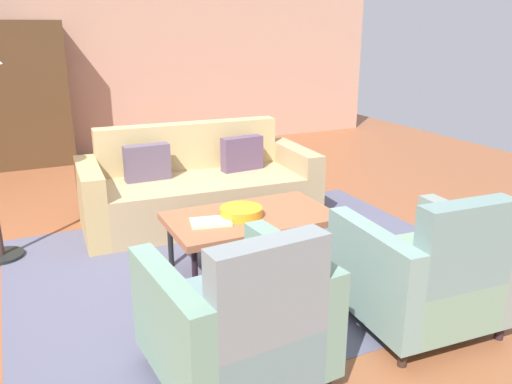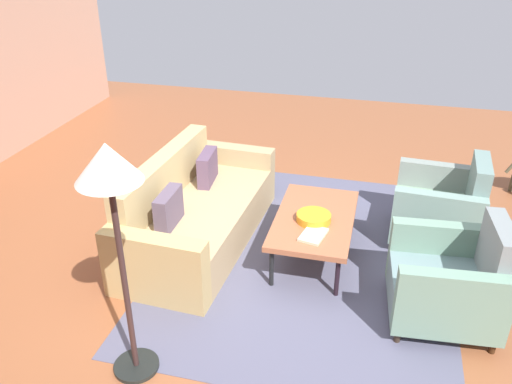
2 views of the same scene
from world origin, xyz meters
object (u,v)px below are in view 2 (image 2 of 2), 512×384
(armchair_left, at_px, (453,283))
(fruit_bowl, at_px, (314,218))
(couch, at_px, (193,214))
(book_stack, at_px, (313,235))
(coffee_table, at_px, (315,220))
(armchair_right, at_px, (444,209))
(floor_lamp, at_px, (111,187))

(armchair_left, relative_size, fruit_bowl, 2.84)
(couch, height_order, fruit_bowl, couch)
(fruit_bowl, relative_size, book_stack, 0.99)
(couch, bearing_deg, armchair_left, 78.85)
(couch, relative_size, coffee_table, 1.79)
(armchair_right, distance_m, floor_lamp, 3.33)
(couch, xyz_separation_m, floor_lamp, (-1.69, -0.19, 1.16))
(armchair_left, bearing_deg, armchair_right, -4.64)
(fruit_bowl, xyz_separation_m, book_stack, (-0.25, -0.04, -0.02))
(coffee_table, bearing_deg, fruit_bowl, 180.00)
(couch, height_order, coffee_table, couch)
(fruit_bowl, height_order, floor_lamp, floor_lamp)
(couch, bearing_deg, floor_lamp, 9.43)
(armchair_left, distance_m, floor_lamp, 2.66)
(couch, distance_m, book_stack, 1.27)
(couch, height_order, floor_lamp, floor_lamp)
(armchair_right, xyz_separation_m, book_stack, (-0.92, 1.13, 0.09))
(coffee_table, height_order, floor_lamp, floor_lamp)
(armchair_left, xyz_separation_m, armchair_right, (1.19, -0.00, 0.00))
(coffee_table, bearing_deg, couch, 89.77)
(couch, distance_m, coffee_table, 1.19)
(coffee_table, relative_size, book_stack, 3.85)
(book_stack, xyz_separation_m, floor_lamp, (-1.36, 1.04, 1.01))
(book_stack, bearing_deg, coffee_table, 6.36)
(fruit_bowl, bearing_deg, coffee_table, -0.00)
(coffee_table, bearing_deg, armchair_left, -117.02)
(book_stack, relative_size, floor_lamp, 0.18)
(couch, bearing_deg, coffee_table, 92.91)
(armchair_left, distance_m, book_stack, 1.17)
(couch, bearing_deg, book_stack, 78.15)
(armchair_right, bearing_deg, fruit_bowl, 123.49)
(coffee_table, distance_m, floor_lamp, 2.23)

